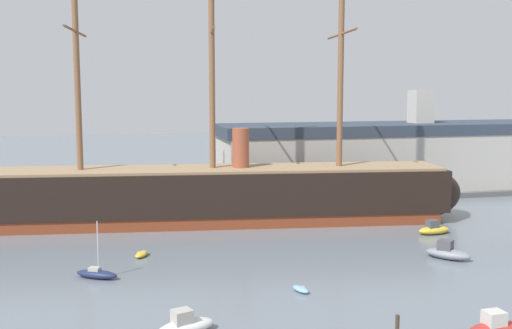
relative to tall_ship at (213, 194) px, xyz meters
The scene contains 11 objects.
tall_ship is the anchor object (origin of this frame).
motorboat_foreground_left 35.07m from the tall_ship, 102.68° to the right, with size 4.54×3.00×1.76m.
motorboat_foreground_right 41.71m from the tall_ship, 71.92° to the right, with size 4.47×2.06×1.84m.
dinghy_near_centre 27.97m from the tall_ship, 84.37° to the right, with size 1.42×2.12×0.46m.
sailboat_mid_left 24.49m from the tall_ship, 124.79° to the right, with size 4.08×3.05×5.23m.
motorboat_mid_right 29.54m from the tall_ship, 47.38° to the right, with size 4.35×4.57×1.87m.
dinghy_alongside_bow 17.11m from the tall_ship, 124.91° to the right, with size 1.90×2.49×0.54m.
motorboat_alongside_stern 26.87m from the tall_ship, 26.61° to the right, with size 4.16×2.10×1.68m.
dinghy_far_left 23.54m from the tall_ship, 165.52° to the left, with size 3.18×2.13×0.69m.
dinghy_far_right 35.80m from the tall_ship, ahead, with size 2.14×1.83×0.47m.
dockside_warehouse_right 35.26m from the tall_ship, 26.03° to the left, with size 60.39×15.27×16.48m.
Camera 1 is at (-16.30, -26.78, 16.88)m, focal length 42.85 mm.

